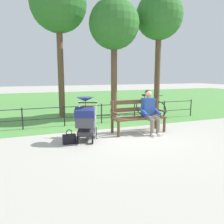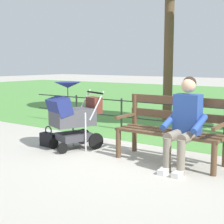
% 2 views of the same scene
% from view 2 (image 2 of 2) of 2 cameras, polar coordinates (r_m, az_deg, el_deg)
% --- Properties ---
extents(ground_plane, '(60.00, 60.00, 0.00)m').
position_cam_2_polar(ground_plane, '(5.41, 3.39, -7.39)').
color(ground_plane, '#ADA89E').
extents(park_bench, '(1.60, 0.61, 0.96)m').
position_cam_2_polar(park_bench, '(5.09, 10.12, -2.40)').
color(park_bench, brown).
rests_on(park_bench, ground).
extents(person_on_bench, '(0.53, 0.74, 1.28)m').
position_cam_2_polar(person_on_bench, '(4.75, 12.15, -1.37)').
color(person_on_bench, slate).
rests_on(person_on_bench, ground).
extents(stroller, '(0.77, 1.00, 1.15)m').
position_cam_2_polar(stroller, '(5.73, -6.75, -0.47)').
color(stroller, black).
rests_on(stroller, ground).
extents(handbag, '(0.32, 0.14, 0.37)m').
position_cam_2_polar(handbag, '(6.05, -10.67, -4.57)').
color(handbag, black).
rests_on(handbag, ground).
extents(park_fence, '(7.85, 0.04, 0.70)m').
position_cam_2_polar(park_fence, '(6.63, 13.06, -0.95)').
color(park_fence, black).
rests_on(park_fence, ground).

